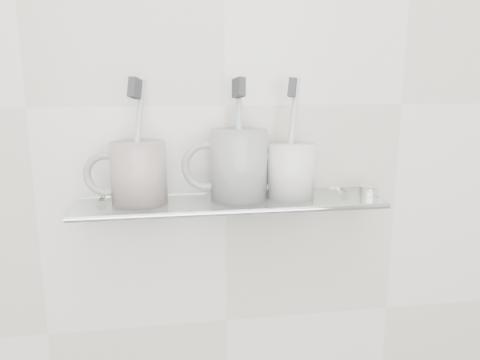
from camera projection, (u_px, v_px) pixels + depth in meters
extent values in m
plane|color=silver|center=(225.00, 106.00, 0.79)|extent=(2.50, 0.00, 2.50)
cube|color=silver|center=(230.00, 203.00, 0.77)|extent=(0.50, 0.12, 0.01)
cylinder|color=silver|center=(235.00, 212.00, 0.71)|extent=(0.50, 0.01, 0.01)
cylinder|color=silver|center=(102.00, 207.00, 0.78)|extent=(0.02, 0.03, 0.02)
cylinder|color=silver|center=(342.00, 197.00, 0.84)|extent=(0.02, 0.03, 0.02)
cylinder|color=white|center=(139.00, 173.00, 0.74)|extent=(0.11, 0.11, 0.10)
torus|color=white|center=(106.00, 174.00, 0.73)|extent=(0.07, 0.01, 0.07)
cylinder|color=#B0B3B8|center=(137.00, 140.00, 0.73)|extent=(0.04, 0.06, 0.19)
cube|color=#333436|center=(135.00, 88.00, 0.71)|extent=(0.02, 0.03, 0.03)
cylinder|color=white|center=(239.00, 165.00, 0.76)|extent=(0.12, 0.12, 0.11)
torus|color=white|center=(207.00, 166.00, 0.75)|extent=(0.08, 0.01, 0.08)
cylinder|color=#AABBBF|center=(239.00, 138.00, 0.75)|extent=(0.02, 0.06, 0.19)
cube|color=#333436|center=(239.00, 88.00, 0.73)|extent=(0.02, 0.03, 0.04)
cylinder|color=white|center=(290.00, 171.00, 0.78)|extent=(0.10, 0.10, 0.09)
torus|color=white|center=(263.00, 172.00, 0.77)|extent=(0.07, 0.01, 0.07)
cylinder|color=silver|center=(291.00, 137.00, 0.76)|extent=(0.03, 0.03, 0.19)
cube|color=#333436|center=(292.00, 87.00, 0.75)|extent=(0.02, 0.03, 0.03)
cylinder|color=silver|center=(369.00, 190.00, 0.80)|extent=(0.04, 0.04, 0.01)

